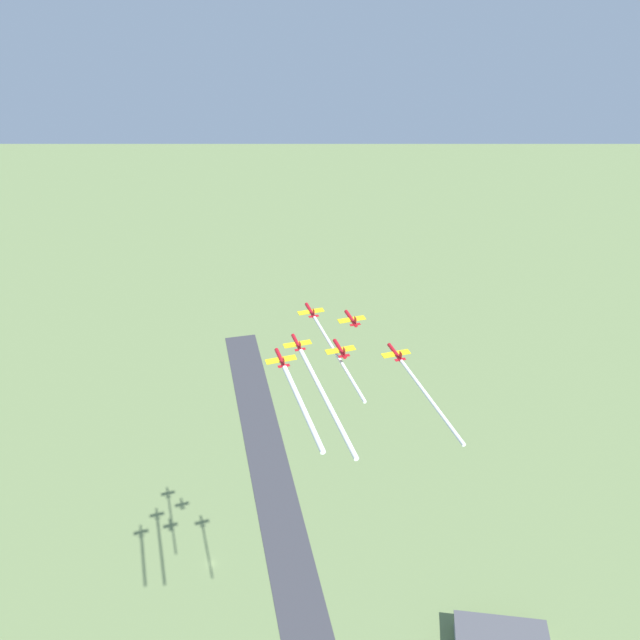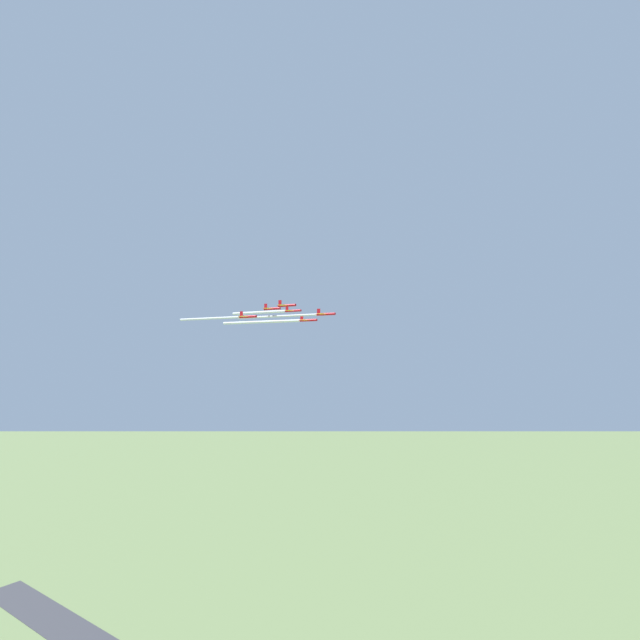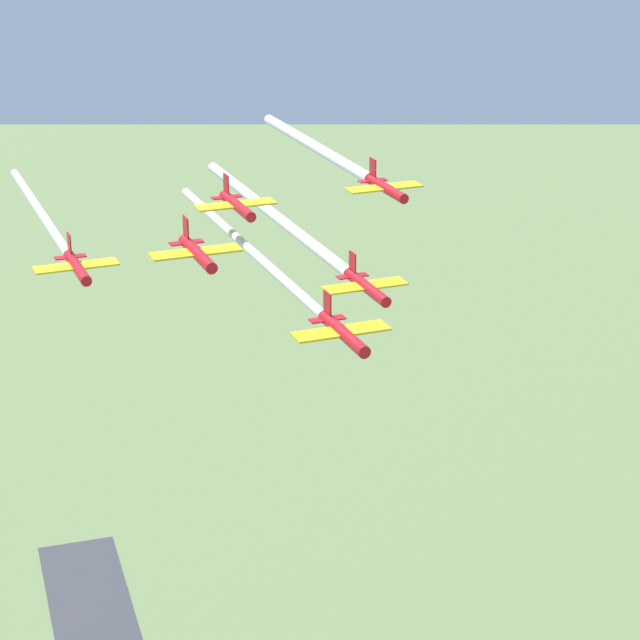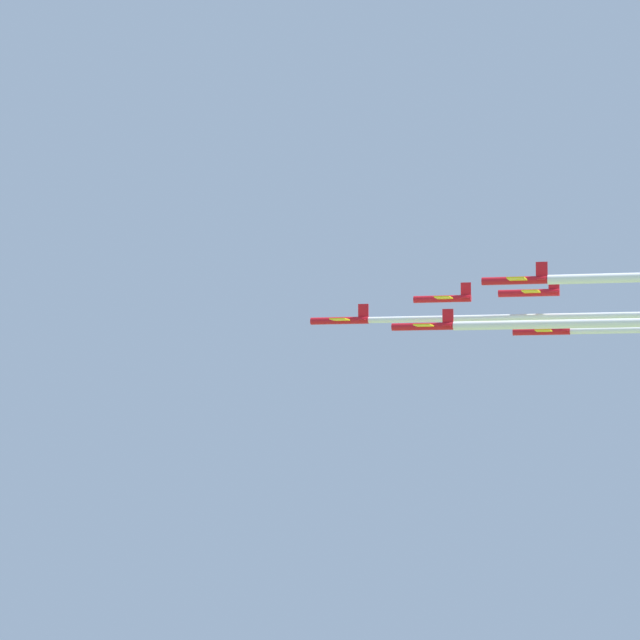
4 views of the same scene
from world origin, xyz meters
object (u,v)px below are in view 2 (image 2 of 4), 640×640
Objects in this scene: jet_3 at (293,311)px; jet_2 at (286,305)px; jet_1 at (308,320)px; jet_4 at (271,309)px; jet_5 at (247,317)px; jet_0 at (325,314)px.

jet_2 is at bearing 29.54° from jet_3.
jet_2 reaches higher than jet_1.
jet_5 is (-14.02, -6.33, -4.21)m from jet_4.
jet_5 is (-26.40, 2.42, 0.61)m from jet_1.
jet_2 is 1.00× the size of jet_5.
jet_5 is at bearing 0.00° from jet_4.
jet_3 is at bearing 180.00° from jet_5.
jet_1 is at bearing 120.47° from jet_4.
jet_3 reaches higher than jet_0.
jet_4 is 1.00× the size of jet_5.
jet_5 is at bearing -59.53° from jet_2.
jet_1 is 1.00× the size of jet_5.
jet_2 is (-12.39, 8.75, 3.39)m from jet_0.
jet_1 is 16.16m from jet_2.
jet_2 is at bearing 120.47° from jet_5.
jet_3 is at bearing 180.00° from jet_4.
jet_0 is at bearing 120.47° from jet_2.
jet_4 is at bearing -59.53° from jet_1.
jet_5 is at bearing -59.53° from jet_0.
jet_4 is 15.94m from jet_5.
jet_3 reaches higher than jet_2.
jet_3 is at bearing -150.46° from jet_2.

